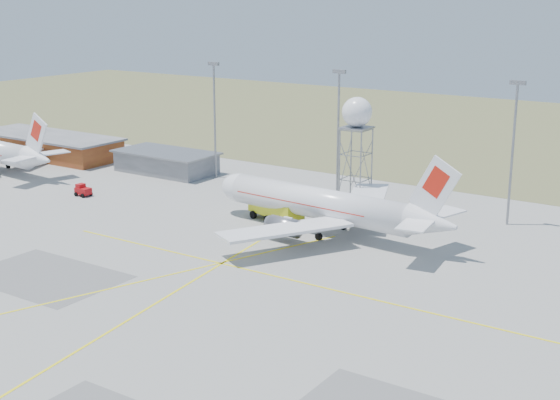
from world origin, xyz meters
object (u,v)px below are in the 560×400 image
Objects in this scene: radar_tower at (356,145)px; fire_truck at (277,210)px; airliner_main at (323,205)px; baggage_tug at (83,192)px.

radar_tower is 17.65m from fire_truck.
airliner_main is at bearing 10.58° from fire_truck.
fire_truck reaches higher than baggage_tug.
radar_tower reaches higher than fire_truck.
airliner_main is at bearing -76.96° from radar_tower.
radar_tower reaches higher than baggage_tug.
fire_truck is (-4.48, -15.27, -7.63)m from radar_tower.
radar_tower reaches higher than airliner_main.
baggage_tug is at bearing 10.09° from airliner_main.
airliner_main is at bearing 7.25° from baggage_tug.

